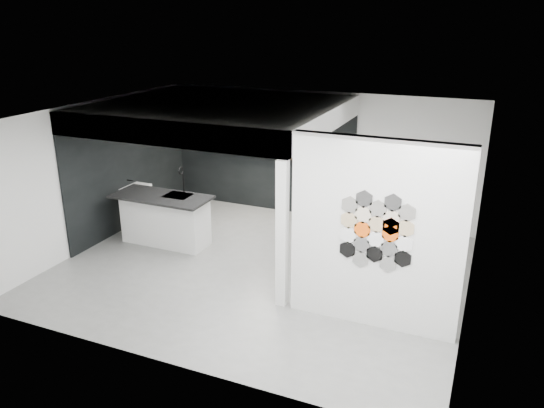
{
  "coord_description": "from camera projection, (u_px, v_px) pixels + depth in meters",
  "views": [
    {
      "loc": [
        3.57,
        -7.85,
        4.31
      ],
      "look_at": [
        0.1,
        0.3,
        1.15
      ],
      "focal_mm": 35.0,
      "sensor_mm": 36.0,
      "label": 1
    }
  ],
  "objects": [
    {
      "name": "partition_panel",
      "position": [
        375.0,
        236.0,
        7.41
      ],
      "size": [
        2.45,
        0.15,
        2.8
      ],
      "primitive_type": "cube",
      "color": "silver",
      "rests_on": "floor"
    },
    {
      "name": "glass_vase",
      "position": [
        320.0,
        157.0,
        11.52
      ],
      "size": [
        0.12,
        0.12,
        0.16
      ],
      "primitive_type": "cylinder",
      "rotation": [
        0.0,
        0.0,
        0.03
      ],
      "color": "gray",
      "rests_on": "display_shelf"
    },
    {
      "name": "bulkhead",
      "position": [
        219.0,
        114.0,
        10.06
      ],
      "size": [
        4.4,
        4.0,
        0.4
      ],
      "primitive_type": "cube",
      "color": "silver",
      "rests_on": "corner_column"
    },
    {
      "name": "stockpot",
      "position": [
        231.0,
        147.0,
        12.32
      ],
      "size": [
        0.26,
        0.26,
        0.18
      ],
      "primitive_type": "cylinder",
      "rotation": [
        0.0,
        0.0,
        0.23
      ],
      "color": "black",
      "rests_on": "display_shelf"
    },
    {
      "name": "floor",
      "position": [
        260.0,
        269.0,
        9.57
      ],
      "size": [
        7.0,
        6.0,
        0.01
      ],
      "primitive_type": "cube",
      "color": "slate"
    },
    {
      "name": "corner_column",
      "position": [
        282.0,
        235.0,
        8.0
      ],
      "size": [
        0.16,
        0.16,
        2.35
      ],
      "primitive_type": "cube",
      "color": "silver",
      "rests_on": "floor"
    },
    {
      "name": "kitchen_island",
      "position": [
        165.0,
        218.0,
        10.47
      ],
      "size": [
        1.94,
        0.86,
        1.56
      ],
      "rotation": [
        0.0,
        0.0,
        -0.0
      ],
      "color": "silver",
      "rests_on": "floor"
    },
    {
      "name": "glass_bowl",
      "position": [
        320.0,
        158.0,
        11.53
      ],
      "size": [
        0.17,
        0.17,
        0.1
      ],
      "primitive_type": "cylinder",
      "rotation": [
        0.0,
        0.0,
        -0.28
      ],
      "color": "gray",
      "rests_on": "display_shelf"
    },
    {
      "name": "hex_tile_cluster",
      "position": [
        377.0,
        231.0,
        7.29
      ],
      "size": [
        1.04,
        0.02,
        1.16
      ],
      "color": "black",
      "rests_on": "partition_panel"
    },
    {
      "name": "bay_clad_back",
      "position": [
        261.0,
        159.0,
        12.22
      ],
      "size": [
        4.4,
        0.04,
        2.35
      ],
      "primitive_type": "cube",
      "color": "black",
      "rests_on": "floor"
    },
    {
      "name": "bottle_dark",
      "position": [
        254.0,
        150.0,
        12.11
      ],
      "size": [
        0.08,
        0.08,
        0.17
      ],
      "primitive_type": "cylinder",
      "rotation": [
        0.0,
        0.0,
        0.29
      ],
      "color": "black",
      "rests_on": "display_shelf"
    },
    {
      "name": "fascia_beam",
      "position": [
        161.0,
        133.0,
        8.39
      ],
      "size": [
        4.4,
        0.16,
        0.4
      ],
      "primitive_type": "cube",
      "color": "silver",
      "rests_on": "corner_column"
    },
    {
      "name": "utensil_cup",
      "position": [
        236.0,
        150.0,
        12.29
      ],
      "size": [
        0.1,
        0.1,
        0.1
      ],
      "primitive_type": "cylinder",
      "rotation": [
        0.0,
        0.0,
        0.29
      ],
      "color": "black",
      "rests_on": "display_shelf"
    },
    {
      "name": "kettle",
      "position": [
        294.0,
        154.0,
        11.75
      ],
      "size": [
        0.25,
        0.25,
        0.16
      ],
      "primitive_type": "ellipsoid",
      "rotation": [
        0.0,
        0.0,
        -0.41
      ],
      "color": "black",
      "rests_on": "display_shelf"
    },
    {
      "name": "wall_basin",
      "position": [
        136.0,
        189.0,
        11.17
      ],
      "size": [
        0.4,
        0.6,
        0.12
      ],
      "primitive_type": "cube",
      "color": "silver",
      "rests_on": "bay_clad_left"
    },
    {
      "name": "display_shelf",
      "position": [
        264.0,
        155.0,
        12.05
      ],
      "size": [
        3.0,
        0.15,
        0.04
      ],
      "primitive_type": "cube",
      "color": "black",
      "rests_on": "bay_clad_back"
    },
    {
      "name": "bay_clad_left",
      "position": [
        131.0,
        171.0,
        11.32
      ],
      "size": [
        0.04,
        4.0,
        2.35
      ],
      "primitive_type": "cube",
      "color": "black",
      "rests_on": "floor"
    }
  ]
}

